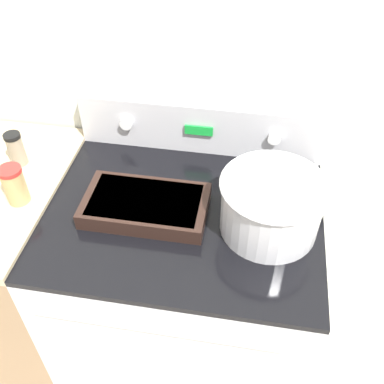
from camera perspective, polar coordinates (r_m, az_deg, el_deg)
The scene contains 9 objects.
kitchen_wall at distance 1.40m, azimuth 1.58°, elevation 17.31°, with size 8.00×0.05×2.50m.
stove_range at distance 1.66m, azimuth -0.80°, elevation -13.73°, with size 0.79×0.67×0.94m.
control_panel at distance 1.46m, azimuth 1.06°, elevation 8.25°, with size 0.79×0.07×0.17m.
side_counter at distance 1.86m, azimuth -22.36°, elevation -9.68°, with size 0.58×0.64×0.95m.
mixing_bowl at distance 1.20m, azimuth 10.05°, elevation -1.46°, with size 0.28×0.28×0.16m.
casserole_dish at distance 1.28m, azimuth -5.91°, elevation -1.62°, with size 0.35×0.20×0.05m.
ladle at distance 1.31m, azimuth 15.99°, elevation -1.28°, with size 0.08×0.27×0.08m.
spice_jar_red_cap at distance 1.36m, azimuth -21.62°, elevation 0.86°, with size 0.07×0.07×0.12m.
spice_jar_black_cap at distance 1.50m, azimuth -21.45°, elevation 5.13°, with size 0.05×0.05×0.11m.
Camera 1 is at (0.17, -0.57, 1.86)m, focal length 42.00 mm.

